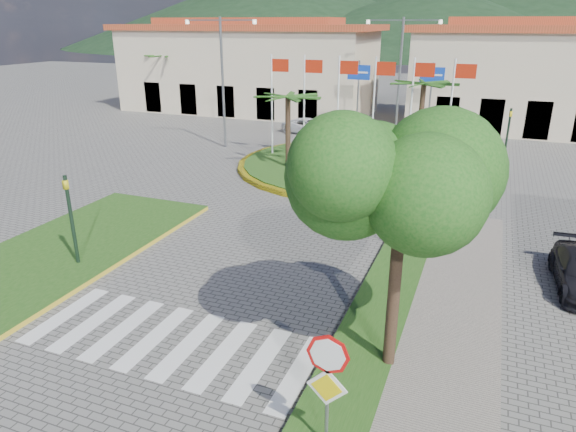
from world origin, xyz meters
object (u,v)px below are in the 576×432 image
at_px(white_van, 308,126).
at_px(car_dark_a, 349,116).
at_px(roundabout_island, 351,165).
at_px(car_dark_b, 442,124).
at_px(stop_sign, 327,376).
at_px(deciduous_tree, 405,155).

distance_m(white_van, car_dark_a, 5.48).
xyz_separation_m(roundabout_island, car_dark_b, (3.68, 12.24, 0.42)).
bearing_deg(white_van, roundabout_island, -131.50).
bearing_deg(stop_sign, car_dark_a, 104.45).
xyz_separation_m(white_van, car_dark_a, (1.67, 5.22, 0.02)).
height_order(deciduous_tree, car_dark_a, deciduous_tree).
relative_size(roundabout_island, white_van, 3.22).
bearing_deg(car_dark_b, stop_sign, -163.09).
bearing_deg(deciduous_tree, roundabout_island, 107.91).
xyz_separation_m(stop_sign, car_dark_b, (-1.21, 32.27, -1.20)).
height_order(roundabout_island, car_dark_a, roundabout_island).
distance_m(roundabout_island, car_dark_a, 13.73).
distance_m(deciduous_tree, car_dark_a, 31.92).
relative_size(car_dark_a, car_dark_b, 0.92).
xyz_separation_m(car_dark_a, car_dark_b, (7.36, -0.98, 0.03)).
relative_size(stop_sign, white_van, 0.67).
relative_size(stop_sign, car_dark_a, 0.80).
relative_size(white_van, car_dark_b, 1.10).
bearing_deg(roundabout_island, deciduous_tree, -72.09).
distance_m(roundabout_island, stop_sign, 20.69).
xyz_separation_m(stop_sign, white_van, (-10.24, 28.04, -1.24)).
relative_size(deciduous_tree, white_van, 1.72).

